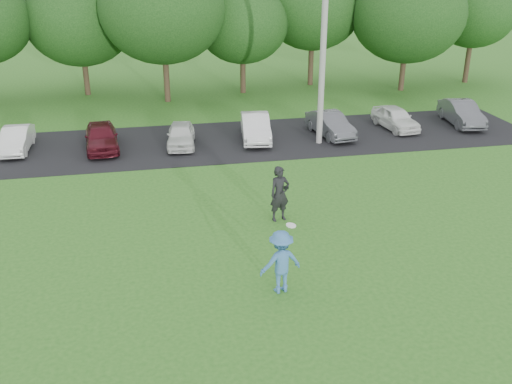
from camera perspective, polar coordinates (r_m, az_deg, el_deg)
ground at (r=16.56m, az=2.39°, el=-8.85°), size 100.00×100.00×0.00m
parking_lot at (r=28.23m, az=-3.77°, el=5.07°), size 32.00×6.50×0.03m
utility_pole at (r=27.02m, az=6.75°, el=14.56°), size 0.28×0.28×9.57m
frisbee_player at (r=15.65m, az=2.50°, el=-6.98°), size 1.30×0.90×2.03m
camera_bystander at (r=19.65m, az=2.38°, el=-0.18°), size 0.81×0.63×1.98m
parked_cars at (r=28.13m, az=-3.49°, el=6.32°), size 27.98×4.40×1.25m
tree_row at (r=36.91m, az=-3.69°, el=17.15°), size 42.39×9.85×8.64m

